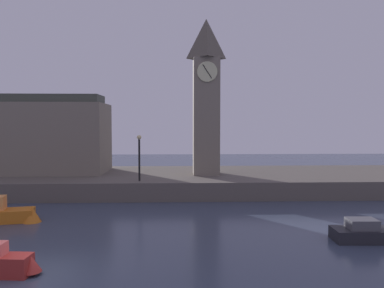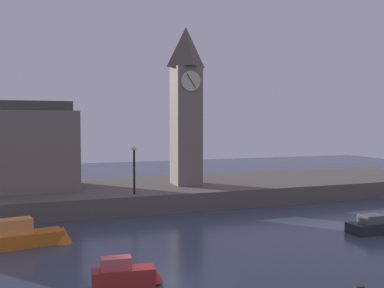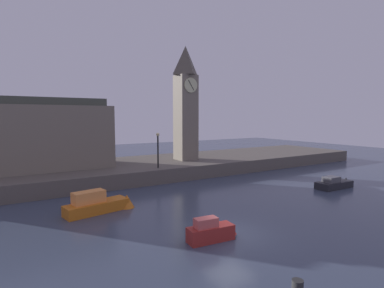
# 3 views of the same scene
# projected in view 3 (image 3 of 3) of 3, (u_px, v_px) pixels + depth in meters

# --- Properties ---
(ground_plane) EXTENTS (120.00, 120.00, 0.00)m
(ground_plane) POSITION_uv_depth(u_px,v_px,m) (230.00, 234.00, 17.86)
(ground_plane) COLOR #384256
(far_embankment) EXTENTS (70.00, 12.00, 1.50)m
(far_embankment) POSITION_uv_depth(u_px,v_px,m) (119.00, 171.00, 34.70)
(far_embankment) COLOR #5B544C
(far_embankment) RESTS_ON ground
(clock_tower) EXTENTS (2.57, 2.60, 14.05)m
(clock_tower) POSITION_uv_depth(u_px,v_px,m) (186.00, 101.00, 37.73)
(clock_tower) COLOR slate
(clock_tower) RESTS_ON far_embankment
(parliament_hall) EXTENTS (16.86, 6.25, 11.38)m
(parliament_hall) POSITION_uv_depth(u_px,v_px,m) (18.00, 135.00, 30.10)
(parliament_hall) COLOR slate
(parliament_hall) RESTS_ON far_embankment
(streetlamp) EXTENTS (0.36, 0.36, 3.73)m
(streetlamp) POSITION_uv_depth(u_px,v_px,m) (158.00, 146.00, 31.92)
(streetlamp) COLOR black
(streetlamp) RESTS_ON far_embankment
(boat_barge_dark) EXTENTS (4.63, 1.66, 1.30)m
(boat_barge_dark) POSITION_uv_depth(u_px,v_px,m) (337.00, 183.00, 29.63)
(boat_barge_dark) COLOR #232328
(boat_barge_dark) RESTS_ON ground
(boat_dinghy_red) EXTENTS (3.16, 1.18, 1.37)m
(boat_dinghy_red) POSITION_uv_depth(u_px,v_px,m) (213.00, 231.00, 16.97)
(boat_dinghy_red) COLOR maroon
(boat_dinghy_red) RESTS_ON ground
(boat_patrol_orange) EXTENTS (5.36, 2.21, 1.77)m
(boat_patrol_orange) POSITION_uv_depth(u_px,v_px,m) (102.00, 204.00, 22.08)
(boat_patrol_orange) COLOR orange
(boat_patrol_orange) RESTS_ON ground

